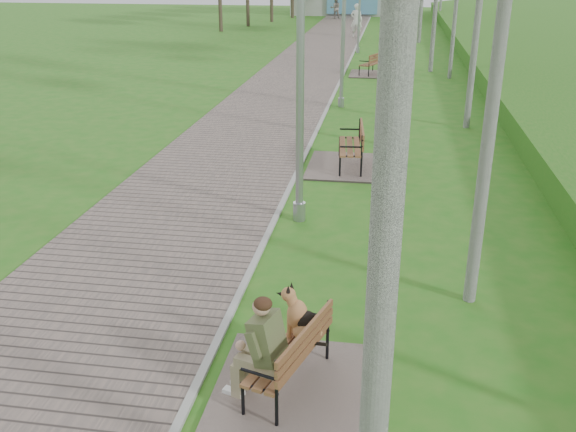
# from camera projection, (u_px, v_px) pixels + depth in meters

# --- Properties ---
(ground) EXTENTS (120.00, 120.00, 0.00)m
(ground) POSITION_uv_depth(u_px,v_px,m) (184.00, 414.00, 6.65)
(ground) COLOR #256D18
(ground) RESTS_ON ground
(walkway) EXTENTS (3.50, 67.00, 0.04)m
(walkway) POSITION_uv_depth(u_px,v_px,m) (302.00, 71.00, 26.58)
(walkway) COLOR #665953
(walkway) RESTS_ON ground
(kerb) EXTENTS (0.10, 67.00, 0.05)m
(kerb) POSITION_uv_depth(u_px,v_px,m) (344.00, 72.00, 26.32)
(kerb) COLOR #999993
(kerb) RESTS_ON ground
(bench_main) EXTENTS (1.66, 1.84, 1.44)m
(bench_main) POSITION_uv_depth(u_px,v_px,m) (283.00, 358.00, 6.89)
(bench_main) COLOR #665953
(bench_main) RESTS_ON ground
(bench_second) EXTENTS (1.94, 2.16, 1.19)m
(bench_second) POSITION_uv_depth(u_px,v_px,m) (350.00, 158.00, 14.38)
(bench_second) COLOR #665953
(bench_second) RESTS_ON ground
(bench_third) EXTENTS (1.74, 1.94, 1.07)m
(bench_third) POSITION_uv_depth(u_px,v_px,m) (371.00, 70.00, 25.81)
(bench_third) COLOR #665953
(bench_third) RESTS_ON ground
(lamp_post_near) EXTENTS (0.23, 0.23, 5.83)m
(lamp_post_near) POSITION_uv_depth(u_px,v_px,m) (300.00, 67.00, 10.55)
(lamp_post_near) COLOR #919498
(lamp_post_near) RESTS_ON ground
(lamp_post_second) EXTENTS (0.19, 0.19, 5.01)m
(lamp_post_second) POSITION_uv_depth(u_px,v_px,m) (343.00, 30.00, 19.42)
(lamp_post_second) COLOR #919498
(lamp_post_second) RESTS_ON ground
(lamp_post_third) EXTENTS (0.18, 0.18, 4.55)m
(lamp_post_third) POSITION_uv_depth(u_px,v_px,m) (359.00, 8.00, 30.97)
(lamp_post_third) COLOR #919498
(lamp_post_third) RESTS_ON ground
(pedestrian_near) EXTENTS (0.74, 0.53, 1.92)m
(pedestrian_near) POSITION_uv_depth(u_px,v_px,m) (356.00, 21.00, 37.51)
(pedestrian_near) COLOR white
(pedestrian_near) RESTS_ON ground
(pedestrian_far) EXTENTS (0.92, 0.79, 1.63)m
(pedestrian_far) POSITION_uv_depth(u_px,v_px,m) (335.00, 8.00, 48.63)
(pedestrian_far) COLOR gray
(pedestrian_far) RESTS_ON ground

